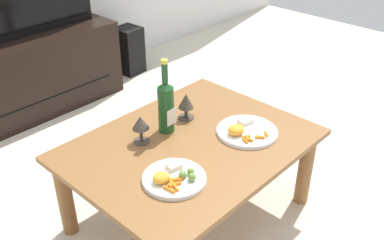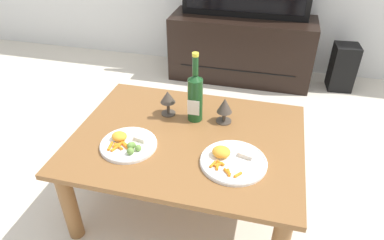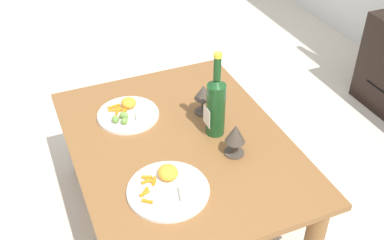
{
  "view_description": "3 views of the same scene",
  "coord_description": "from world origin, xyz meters",
  "px_view_note": "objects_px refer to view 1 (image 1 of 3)",
  "views": [
    {
      "loc": [
        -1.17,
        -1.11,
        1.5
      ],
      "look_at": [
        0.04,
        0.02,
        0.51
      ],
      "focal_mm": 41.31,
      "sensor_mm": 36.0,
      "label": 1
    },
    {
      "loc": [
        0.33,
        -1.23,
        1.37
      ],
      "look_at": [
        0.01,
        0.03,
        0.49
      ],
      "focal_mm": 32.25,
      "sensor_mm": 36.0,
      "label": 2
    },
    {
      "loc": [
        1.3,
        -0.49,
        1.56
      ],
      "look_at": [
        0.02,
        0.04,
        0.53
      ],
      "focal_mm": 43.95,
      "sensor_mm": 36.0,
      "label": 3
    }
  ],
  "objects_px": {
    "wine_bottle": "(166,105)",
    "goblet_left": "(141,124)",
    "dinner_plate_right": "(246,131)",
    "tv_stand": "(34,73)",
    "floor_speaker": "(129,50)",
    "goblet_right": "(186,102)",
    "dinner_plate_left": "(174,178)",
    "dining_table": "(190,156)"
  },
  "relations": [
    {
      "from": "wine_bottle",
      "to": "goblet_left",
      "type": "bearing_deg",
      "value": 175.11
    },
    {
      "from": "goblet_left",
      "to": "dinner_plate_right",
      "type": "xyz_separation_m",
      "value": [
        0.37,
        -0.29,
        -0.08
      ]
    },
    {
      "from": "tv_stand",
      "to": "goblet_left",
      "type": "distance_m",
      "value": 1.37
    },
    {
      "from": "floor_speaker",
      "to": "goblet_left",
      "type": "xyz_separation_m",
      "value": [
        -1.02,
        -1.34,
        0.33
      ]
    },
    {
      "from": "goblet_right",
      "to": "dinner_plate_left",
      "type": "distance_m",
      "value": 0.48
    },
    {
      "from": "floor_speaker",
      "to": "wine_bottle",
      "type": "xyz_separation_m",
      "value": [
        -0.88,
        -1.35,
        0.37
      ]
    },
    {
      "from": "dinner_plate_right",
      "to": "dining_table",
      "type": "bearing_deg",
      "value": 150.16
    },
    {
      "from": "tv_stand",
      "to": "goblet_right",
      "type": "xyz_separation_m",
      "value": [
        0.08,
        -1.33,
        0.25
      ]
    },
    {
      "from": "wine_bottle",
      "to": "dinner_plate_left",
      "type": "bearing_deg",
      "value": -129.8
    },
    {
      "from": "dining_table",
      "to": "goblet_left",
      "type": "relative_size",
      "value": 8.06
    },
    {
      "from": "dining_table",
      "to": "dinner_plate_right",
      "type": "height_order",
      "value": "dinner_plate_right"
    },
    {
      "from": "goblet_right",
      "to": "dinner_plate_right",
      "type": "distance_m",
      "value": 0.31
    },
    {
      "from": "tv_stand",
      "to": "dinner_plate_right",
      "type": "xyz_separation_m",
      "value": [
        0.17,
        -1.63,
        0.17
      ]
    },
    {
      "from": "floor_speaker",
      "to": "tv_stand",
      "type": "bearing_deg",
      "value": 175.69
    },
    {
      "from": "dining_table",
      "to": "wine_bottle",
      "type": "bearing_deg",
      "value": 90.05
    },
    {
      "from": "wine_bottle",
      "to": "dining_table",
      "type": "bearing_deg",
      "value": -89.95
    },
    {
      "from": "tv_stand",
      "to": "floor_speaker",
      "type": "distance_m",
      "value": 0.82
    },
    {
      "from": "dining_table",
      "to": "floor_speaker",
      "type": "height_order",
      "value": "dining_table"
    },
    {
      "from": "floor_speaker",
      "to": "goblet_left",
      "type": "height_order",
      "value": "goblet_left"
    },
    {
      "from": "floor_speaker",
      "to": "goblet_right",
      "type": "xyz_separation_m",
      "value": [
        -0.74,
        -1.34,
        0.32
      ]
    },
    {
      "from": "tv_stand",
      "to": "floor_speaker",
      "type": "bearing_deg",
      "value": 0.4
    },
    {
      "from": "dining_table",
      "to": "dinner_plate_right",
      "type": "relative_size",
      "value": 3.74
    },
    {
      "from": "goblet_left",
      "to": "dinner_plate_left",
      "type": "bearing_deg",
      "value": -107.67
    },
    {
      "from": "floor_speaker",
      "to": "wine_bottle",
      "type": "height_order",
      "value": "wine_bottle"
    },
    {
      "from": "wine_bottle",
      "to": "goblet_right",
      "type": "bearing_deg",
      "value": 4.89
    },
    {
      "from": "dining_table",
      "to": "floor_speaker",
      "type": "bearing_deg",
      "value": 59.58
    },
    {
      "from": "dining_table",
      "to": "goblet_right",
      "type": "bearing_deg",
      "value": 48.74
    },
    {
      "from": "dinner_plate_right",
      "to": "goblet_right",
      "type": "bearing_deg",
      "value": 106.43
    },
    {
      "from": "dinner_plate_left",
      "to": "dinner_plate_right",
      "type": "xyz_separation_m",
      "value": [
        0.46,
        0.0,
        -0.0
      ]
    },
    {
      "from": "dining_table",
      "to": "floor_speaker",
      "type": "xyz_separation_m",
      "value": [
        0.88,
        1.5,
        -0.17
      ]
    },
    {
      "from": "wine_bottle",
      "to": "dinner_plate_left",
      "type": "relative_size",
      "value": 1.39
    },
    {
      "from": "dinner_plate_left",
      "to": "goblet_right",
      "type": "bearing_deg",
      "value": 38.01
    },
    {
      "from": "goblet_left",
      "to": "wine_bottle",
      "type": "bearing_deg",
      "value": -4.89
    },
    {
      "from": "goblet_left",
      "to": "goblet_right",
      "type": "height_order",
      "value": "same"
    },
    {
      "from": "goblet_left",
      "to": "dinner_plate_left",
      "type": "relative_size",
      "value": 0.51
    },
    {
      "from": "goblet_right",
      "to": "dinner_plate_right",
      "type": "height_order",
      "value": "goblet_right"
    },
    {
      "from": "dining_table",
      "to": "goblet_left",
      "type": "distance_m",
      "value": 0.27
    },
    {
      "from": "floor_speaker",
      "to": "wine_bottle",
      "type": "distance_m",
      "value": 1.66
    },
    {
      "from": "dining_table",
      "to": "dinner_plate_left",
      "type": "distance_m",
      "value": 0.28
    },
    {
      "from": "tv_stand",
      "to": "wine_bottle",
      "type": "height_order",
      "value": "wine_bottle"
    },
    {
      "from": "wine_bottle",
      "to": "tv_stand",
      "type": "bearing_deg",
      "value": 87.4
    },
    {
      "from": "goblet_right",
      "to": "dinner_plate_left",
      "type": "height_order",
      "value": "goblet_right"
    }
  ]
}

